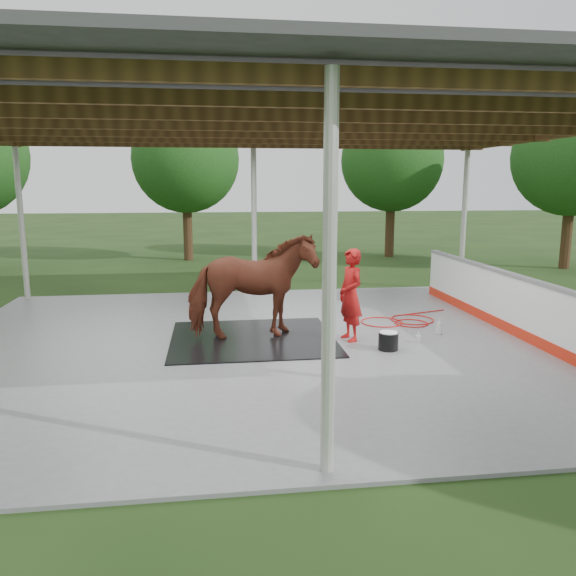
{
  "coord_description": "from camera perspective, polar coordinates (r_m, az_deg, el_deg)",
  "views": [
    {
      "loc": [
        -1.09,
        -9.81,
        2.87
      ],
      "look_at": [
        0.24,
        -0.03,
        1.05
      ],
      "focal_mm": 35.0,
      "sensor_mm": 36.0,
      "label": 1
    }
  ],
  "objects": [
    {
      "name": "handler",
      "position": [
        10.25,
        6.38,
        -0.71
      ],
      "size": [
        0.55,
        0.7,
        1.69
      ],
      "primitive_type": "imported",
      "rotation": [
        0.0,
        0.0,
        -1.31
      ],
      "color": "#AE1212",
      "rests_on": "concrete_slab"
    },
    {
      "name": "soap_bottle_b",
      "position": [
        10.46,
        13.08,
        -4.9
      ],
      "size": [
        0.11,
        0.11,
        0.19
      ],
      "primitive_type": "imported",
      "rotation": [
        0.0,
        0.0,
        -0.34
      ],
      "color": "#338CD8",
      "rests_on": "concrete_slab"
    },
    {
      "name": "wash_bucket",
      "position": [
        9.89,
        10.15,
        -5.28
      ],
      "size": [
        0.34,
        0.34,
        0.32
      ],
      "color": "black",
      "rests_on": "concrete_slab"
    },
    {
      "name": "rubber_mat",
      "position": [
        10.47,
        -3.61,
        -5.11
      ],
      "size": [
        3.0,
        2.81,
        0.02
      ],
      "primitive_type": "cube",
      "color": "black",
      "rests_on": "concrete_slab"
    },
    {
      "name": "dasher_board",
      "position": [
        11.57,
        21.92,
        -1.65
      ],
      "size": [
        0.16,
        8.0,
        1.15
      ],
      "color": "red",
      "rests_on": "concrete_slab"
    },
    {
      "name": "pavilion_structure",
      "position": [
        9.93,
        -1.46,
        16.8
      ],
      "size": [
        12.6,
        10.6,
        4.05
      ],
      "color": "beige",
      "rests_on": "ground"
    },
    {
      "name": "concrete_slab",
      "position": [
        10.27,
        -1.35,
        -5.61
      ],
      "size": [
        12.0,
        10.0,
        0.05
      ],
      "primitive_type": "cube",
      "color": "slate",
      "rests_on": "ground"
    },
    {
      "name": "soap_bottle_a",
      "position": [
        11.1,
        15.12,
        -3.79
      ],
      "size": [
        0.17,
        0.17,
        0.31
      ],
      "primitive_type": "imported",
      "rotation": [
        0.0,
        0.0,
        0.67
      ],
      "color": "silver",
      "rests_on": "concrete_slab"
    },
    {
      "name": "hose_coil",
      "position": [
        11.96,
        11.42,
        -3.32
      ],
      "size": [
        2.18,
        1.45,
        0.02
      ],
      "color": "red",
      "rests_on": "concrete_slab"
    },
    {
      "name": "ground",
      "position": [
        10.28,
        -1.35,
        -5.74
      ],
      "size": [
        100.0,
        100.0,
        0.0
      ],
      "primitive_type": "plane",
      "color": "#1E3814"
    },
    {
      "name": "tree_belt",
      "position": [
        10.84,
        -0.36,
        15.33
      ],
      "size": [
        28.0,
        28.0,
        5.8
      ],
      "color": "#382314",
      "rests_on": "ground"
    },
    {
      "name": "horse",
      "position": [
        10.25,
        -3.67,
        0.15
      ],
      "size": [
        2.4,
        1.33,
        1.93
      ],
      "primitive_type": "imported",
      "rotation": [
        0.0,
        0.0,
        1.7
      ],
      "color": "brown",
      "rests_on": "rubber_mat"
    }
  ]
}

